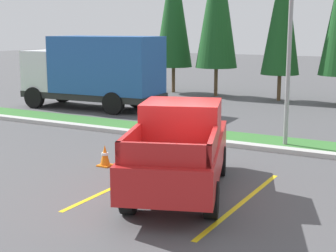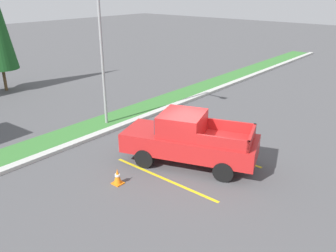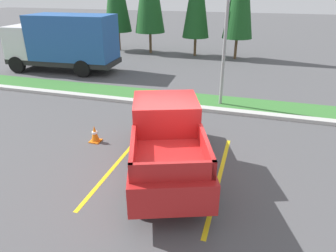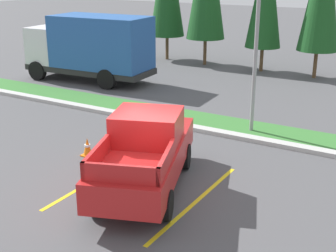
# 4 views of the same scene
# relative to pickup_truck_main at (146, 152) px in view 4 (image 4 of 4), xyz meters

# --- Properties ---
(ground_plane) EXTENTS (120.00, 120.00, 0.00)m
(ground_plane) POSITION_rel_pickup_truck_main_xyz_m (0.09, -0.06, -1.04)
(ground_plane) COLOR #4C4C4F
(parking_line_near) EXTENTS (0.12, 4.80, 0.01)m
(parking_line_near) POSITION_rel_pickup_truck_main_xyz_m (-1.53, -0.05, -1.04)
(parking_line_near) COLOR yellow
(parking_line_near) RESTS_ON ground
(parking_line_far) EXTENTS (0.12, 4.80, 0.01)m
(parking_line_far) POSITION_rel_pickup_truck_main_xyz_m (1.57, -0.05, -1.04)
(parking_line_far) COLOR yellow
(parking_line_far) RESTS_ON ground
(curb_strip) EXTENTS (56.00, 0.40, 0.15)m
(curb_strip) POSITION_rel_pickup_truck_main_xyz_m (0.09, 4.94, -0.97)
(curb_strip) COLOR #B2B2AD
(curb_strip) RESTS_ON ground
(grass_median) EXTENTS (56.00, 1.80, 0.06)m
(grass_median) POSITION_rel_pickup_truck_main_xyz_m (0.09, 6.04, -1.01)
(grass_median) COLOR #387533
(grass_median) RESTS_ON ground
(pickup_truck_main) EXTENTS (3.58, 5.55, 2.10)m
(pickup_truck_main) POSITION_rel_pickup_truck_main_xyz_m (0.00, 0.00, 0.00)
(pickup_truck_main) COLOR black
(pickup_truck_main) RESTS_ON ground
(cargo_truck_distant) EXTENTS (6.93, 2.85, 3.40)m
(cargo_truck_distant) POSITION_rel_pickup_truck_main_xyz_m (-9.35, 9.14, 0.81)
(cargo_truck_distant) COLOR black
(cargo_truck_distant) RESTS_ON ground
(street_light) EXTENTS (0.24, 1.49, 6.97)m
(street_light) POSITION_rel_pickup_truck_main_xyz_m (0.79, 5.68, 3.00)
(street_light) COLOR gray
(street_light) RESTS_ON ground
(traffic_cone) EXTENTS (0.36, 0.36, 0.60)m
(traffic_cone) POSITION_rel_pickup_truck_main_xyz_m (-2.86, 0.97, -0.75)
(traffic_cone) COLOR orange
(traffic_cone) RESTS_ON ground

